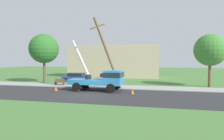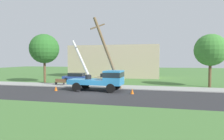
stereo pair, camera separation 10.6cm
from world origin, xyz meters
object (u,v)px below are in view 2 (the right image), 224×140
leaning_utility_pole (108,53)px  park_bench (60,82)px  traffic_cone_ahead (132,91)px  traffic_cone_behind (56,88)px  utility_truck (103,79)px  roadside_tree_near (211,50)px  parked_sedan_tan (109,78)px  parked_sedan_blue (77,77)px  roadside_tree_far (44,49)px

leaning_utility_pole → park_bench: bearing=161.2°
traffic_cone_ahead → traffic_cone_behind: (-8.85, 0.16, 0.00)m
utility_truck → leaning_utility_pole: 3.06m
traffic_cone_ahead → roadside_tree_near: 12.63m
traffic_cone_ahead → parked_sedan_tan: 10.91m
parked_sedan_tan → roadside_tree_near: size_ratio=0.65×
leaning_utility_pole → parked_sedan_blue: size_ratio=1.92×
parked_sedan_blue → parked_sedan_tan: bearing=-0.2°
utility_truck → traffic_cone_ahead: utility_truck is taller
utility_truck → park_bench: size_ratio=4.22×
utility_truck → parked_sedan_blue: bearing=129.0°
traffic_cone_ahead → parked_sedan_tan: (-4.88, 9.74, 0.43)m
roadside_tree_far → roadside_tree_near: bearing=1.1°
park_bench → traffic_cone_ahead: bearing=-23.6°
parked_sedan_blue → roadside_tree_far: (-4.12, -2.72, 4.52)m
park_bench → parked_sedan_tan: bearing=41.1°
leaning_utility_pole → traffic_cone_behind: bearing=-160.7°
traffic_cone_ahead → utility_truck: bearing=159.9°
parked_sedan_blue → roadside_tree_far: roadside_tree_far is taller
parked_sedan_tan → roadside_tree_near: bearing=-9.1°
leaning_utility_pole → traffic_cone_behind: (-5.63, -1.98, -4.05)m
utility_truck → park_bench: utility_truck is taller
utility_truck → traffic_cone_ahead: size_ratio=12.06×
leaning_utility_pole → roadside_tree_near: size_ratio=1.23×
park_bench → roadside_tree_far: (-3.83, 2.37, 4.77)m
leaning_utility_pole → traffic_cone_ahead: (3.22, -2.14, -4.05)m
leaning_utility_pole → parked_sedan_tan: leaning_utility_pole is taller
traffic_cone_ahead → roadside_tree_far: roadside_tree_far is taller
leaning_utility_pole → parked_sedan_tan: bearing=102.4°
roadside_tree_near → parked_sedan_tan: bearing=170.9°
park_bench → utility_truck: bearing=-25.3°
parked_sedan_blue → traffic_cone_behind: bearing=-80.8°
utility_truck → roadside_tree_near: roadside_tree_near is taller
parked_sedan_blue → roadside_tree_near: (19.51, -2.26, 4.08)m
traffic_cone_behind → parked_sedan_tan: (3.97, 9.58, 0.43)m
parked_sedan_tan → roadside_tree_far: bearing=-164.4°
leaning_utility_pole → park_bench: leaning_utility_pole is taller
traffic_cone_behind → roadside_tree_near: roadside_tree_near is taller
parked_sedan_blue → park_bench: size_ratio=2.76×
traffic_cone_behind → parked_sedan_blue: bearing=99.2°
roadside_tree_near → traffic_cone_behind: bearing=-157.7°
utility_truck → traffic_cone_ahead: bearing=-20.1°
roadside_tree_near → park_bench: bearing=-171.9°
traffic_cone_ahead → traffic_cone_behind: bearing=179.0°
traffic_cone_behind → roadside_tree_near: 19.92m
traffic_cone_behind → parked_sedan_blue: (-1.55, 9.61, 0.43)m
traffic_cone_behind → parked_sedan_blue: 9.74m
roadside_tree_near → roadside_tree_far: (-23.62, -0.46, 0.43)m
parked_sedan_tan → roadside_tree_far: (-9.64, -2.70, 4.52)m
traffic_cone_behind → traffic_cone_ahead: bearing=-1.0°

